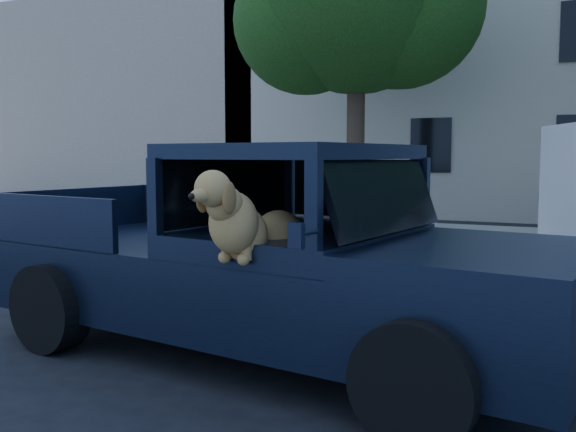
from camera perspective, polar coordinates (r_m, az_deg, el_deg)
ground at (r=5.96m, az=12.51°, el=-13.58°), size 120.00×120.00×0.00m
far_sidewalk at (r=14.87m, az=20.17°, el=-2.02°), size 60.00×4.00×0.15m
building_left at (r=27.39m, az=-11.56°, el=9.71°), size 12.00×6.00×8.00m
pickup_truck at (r=6.20m, az=-2.22°, el=-6.13°), size 5.92×3.29×2.02m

